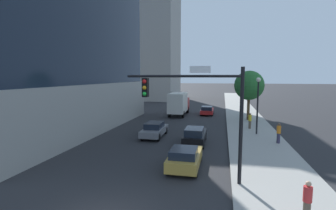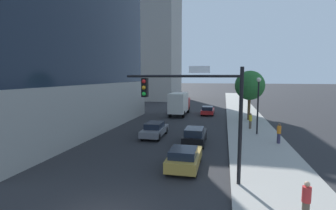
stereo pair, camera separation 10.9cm
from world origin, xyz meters
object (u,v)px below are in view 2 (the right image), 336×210
street_lamp (258,97)px  pedestrian_orange_shirt (279,133)px  traffic_light_pole (198,102)px  pedestrian_red_shirt (306,201)px  pedestrian_yellow_shirt (250,121)px  construction_building (150,30)px  car_gray (155,129)px  car_red (208,110)px  car_gold (184,158)px  car_black (195,136)px  street_tree (250,86)px  box_truck (179,103)px

street_lamp → pedestrian_orange_shirt: size_ratio=3.21×
traffic_light_pole → pedestrian_red_shirt: traffic_light_pole is taller
pedestrian_yellow_shirt → pedestrian_red_shirt: bearing=-88.8°
construction_building → car_gray: bearing=-72.9°
car_red → pedestrian_yellow_shirt: pedestrian_yellow_shirt is taller
traffic_light_pole → pedestrian_yellow_shirt: (4.24, 15.10, -3.46)m
car_red → pedestrian_yellow_shirt: 11.38m
construction_building → street_lamp: bearing=-59.2°
car_gold → pedestrian_red_shirt: bearing=-42.3°
car_black → car_gray: bearing=155.7°
traffic_light_pole → street_lamp: size_ratio=1.13×
street_tree → pedestrian_yellow_shirt: size_ratio=3.75×
street_tree → car_gray: street_tree is taller
construction_building → street_lamp: (21.82, -36.66, -13.44)m
car_black → pedestrian_red_shirt: size_ratio=2.74×
pedestrian_orange_shirt → pedestrian_yellow_shirt: bearing=106.7°
street_tree → pedestrian_red_shirt: size_ratio=3.91×
car_gold → pedestrian_yellow_shirt: (5.24, 13.09, 0.31)m
construction_building → car_gray: size_ratio=8.51×
pedestrian_red_shirt → car_gray: bearing=127.0°
pedestrian_orange_shirt → traffic_light_pole: bearing=-123.0°
car_gray → street_lamp: bearing=15.5°
car_red → pedestrian_red_shirt: bearing=-78.8°
street_tree → pedestrian_orange_shirt: street_tree is taller
car_red → pedestrian_orange_shirt: (7.00, -15.97, 0.37)m
traffic_light_pole → pedestrian_yellow_shirt: 16.06m
pedestrian_orange_shirt → street_lamp: bearing=112.6°
car_red → car_gray: car_gray is taller
street_lamp → pedestrian_red_shirt: (-0.02, -15.61, -2.83)m
pedestrian_orange_shirt → pedestrian_red_shirt: (-1.40, -12.31, -0.05)m
box_truck → traffic_light_pole: bearing=-77.8°
box_truck → construction_building: bearing=115.3°
street_lamp → street_tree: size_ratio=0.87×
traffic_light_pole → pedestrian_red_shirt: size_ratio=3.83×
pedestrian_yellow_shirt → street_tree: bearing=86.5°
car_black → pedestrian_yellow_shirt: 8.85m
street_lamp → street_tree: 8.54m
construction_building → car_gray: 44.36m
pedestrian_yellow_shirt → pedestrian_red_shirt: pedestrian_yellow_shirt is taller
traffic_light_pole → street_tree: street_tree is taller
car_gold → pedestrian_orange_shirt: bearing=45.9°
car_red → box_truck: box_truck is taller
street_lamp → pedestrian_red_shirt: street_lamp is taller
car_black → car_gray: size_ratio=1.00×
car_gold → pedestrian_orange_shirt: pedestrian_orange_shirt is taller
car_red → box_truck: size_ratio=0.62×
car_red → pedestrian_yellow_shirt: size_ratio=2.60×
street_lamp → car_red: size_ratio=1.25×
street_lamp → car_black: (-5.62, -4.55, -3.07)m
car_gray → box_truck: 13.88m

